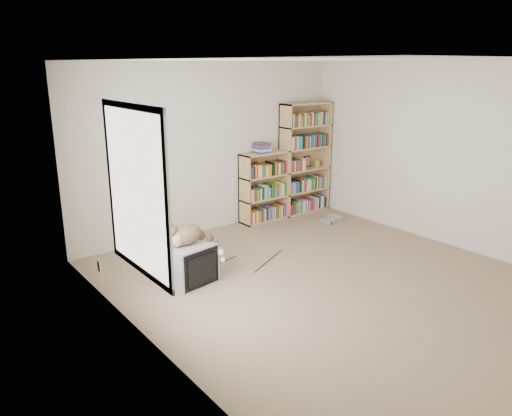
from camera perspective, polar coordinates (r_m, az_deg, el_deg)
floor at (r=5.99m, az=8.36°, el=-8.32°), size 4.50×5.00×0.01m
wall_back at (r=7.50m, az=-5.03°, el=6.81°), size 4.50×0.02×2.50m
wall_left at (r=4.31m, az=-12.46°, el=-0.63°), size 0.02×5.00×2.50m
wall_right at (r=7.35m, az=21.24°, el=5.58°), size 0.02×5.00×2.50m
ceiling at (r=5.45m, az=9.47°, el=16.33°), size 4.50×5.00×0.02m
window at (r=4.45m, az=-13.53°, el=1.85°), size 0.02×1.22×1.52m
crt_tv at (r=5.87m, az=-7.85°, el=-6.28°), size 0.63×0.58×0.48m
cat at (r=5.74m, az=-7.53°, el=-3.29°), size 0.68×0.47×0.52m
bookcase_tall at (r=8.51m, az=5.52°, el=5.36°), size 0.92×0.30×1.85m
bookcase_short at (r=8.03m, az=0.86°, el=2.13°), size 0.81×0.30×1.12m
book_stack at (r=7.86m, az=0.57°, el=6.91°), size 0.22×0.29×0.15m
green_mug at (r=8.69m, az=6.93°, el=5.09°), size 0.10×0.10×0.11m
framed_print at (r=8.67m, az=5.89°, el=5.35°), size 0.14×0.05×0.18m
dvd_player at (r=8.16m, az=8.64°, el=-1.30°), size 0.37×0.30×0.08m
wall_outlet at (r=5.79m, az=-17.48°, el=-6.35°), size 0.01×0.08×0.13m
floor_cables at (r=6.74m, az=0.13°, el=-5.25°), size 1.20×0.70×0.01m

